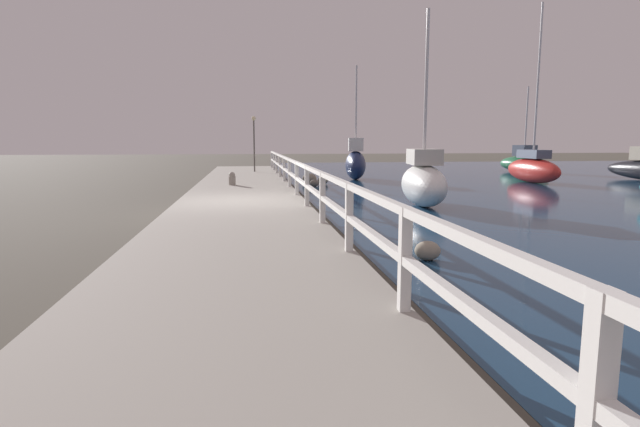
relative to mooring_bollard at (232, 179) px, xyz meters
The scene contains 13 objects.
ground_plane 4.78m from the mooring_bollard, 85.45° to the right, with size 120.00×120.00×0.00m, color #4C473D.
dock_walkway 4.77m from the mooring_bollard, 85.45° to the right, with size 3.30×36.00×0.33m.
railing 5.13m from the mooring_bollard, 67.86° to the right, with size 0.10×32.50×0.95m.
boulder_near_dock 5.22m from the mooring_bollard, 43.92° to the left, with size 0.46×0.41×0.34m.
boulder_far_strip 4.14m from the mooring_bollard, 38.17° to the left, with size 0.39×0.35×0.29m.
boulder_upstream 10.87m from the mooring_bollard, 72.24° to the right, with size 0.41×0.37×0.31m.
boulder_mid_strip 5.02m from the mooring_bollard, 50.38° to the left, with size 0.62×0.56×0.47m.
mooring_bollard is the anchor object (origin of this frame).
dock_lamp 7.87m from the mooring_bollard, 83.40° to the left, with size 0.22×0.22×2.74m.
sailboat_red 13.52m from the mooring_bollard, 13.21° to the left, with size 1.15×4.15×7.72m.
sailboat_white 6.81m from the mooring_bollard, 35.76° to the right, with size 1.64×3.58×5.43m.
sailboat_navy 8.41m from the mooring_bollard, 46.98° to the left, with size 1.53×3.34×5.39m.
sailboat_green 19.86m from the mooring_bollard, 31.30° to the left, with size 2.32×3.91×5.01m.
Camera 1 is at (0.18, -12.92, 1.85)m, focal length 28.00 mm.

